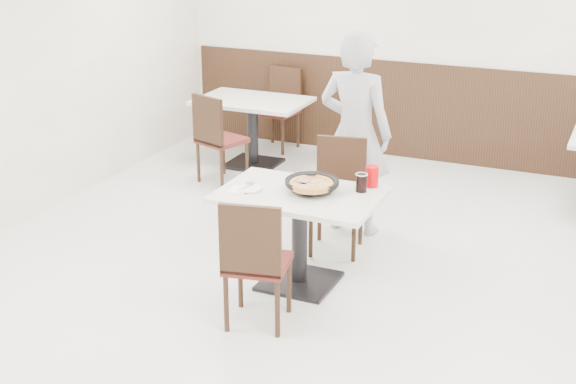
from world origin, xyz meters
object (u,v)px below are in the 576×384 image
at_px(pizza, 311,186).
at_px(diner_person, 355,134).
at_px(chair_far, 337,198).
at_px(bg_chair_left_far, 277,110).
at_px(pizza_pan, 312,186).
at_px(side_plate, 249,189).
at_px(bg_table_left, 253,132).
at_px(bg_chair_left_near, 222,138).
at_px(red_cup, 372,176).
at_px(chair_near, 258,260).
at_px(main_table, 300,239).
at_px(cola_glass, 361,183).

bearing_deg(pizza, diner_person, 93.39).
distance_m(chair_far, bg_chair_left_far, 2.99).
distance_m(pizza_pan, pizza, 0.06).
relative_size(side_plate, bg_table_left, 0.15).
xyz_separation_m(side_plate, bg_chair_left_near, (-1.30, 1.96, -0.28)).
xyz_separation_m(chair_far, red_cup, (0.41, -0.34, 0.35)).
relative_size(chair_near, pizza_pan, 2.92).
bearing_deg(main_table, bg_chair_left_far, 117.30).
xyz_separation_m(cola_glass, red_cup, (0.04, 0.14, 0.02)).
xyz_separation_m(cola_glass, bg_table_left, (-2.04, 2.28, -0.44)).
relative_size(pizza_pan, side_plate, 1.76).
xyz_separation_m(pizza, bg_chair_left_far, (-1.72, 3.15, -0.34)).
height_order(pizza_pan, pizza, pizza).
distance_m(red_cup, diner_person, 0.94).
bearing_deg(pizza, cola_glass, 30.74).
distance_m(bg_chair_left_near, bg_chair_left_far, 1.30).
distance_m(diner_person, bg_table_left, 2.17).
height_order(diner_person, bg_chair_left_near, diner_person).
distance_m(pizza_pan, bg_table_left, 2.99).
bearing_deg(chair_far, chair_near, 76.94).
height_order(diner_person, bg_table_left, diner_person).
height_order(chair_far, side_plate, chair_far).
xyz_separation_m(side_plate, diner_person, (0.39, 1.28, 0.14)).
height_order(chair_far, pizza, chair_far).
distance_m(side_plate, bg_chair_left_far, 3.51).
distance_m(main_table, red_cup, 0.73).
xyz_separation_m(pizza, side_plate, (-0.46, -0.11, -0.05)).
bearing_deg(chair_far, bg_chair_left_far, -65.99).
bearing_deg(red_cup, pizza, -137.47).
distance_m(red_cup, bg_chair_left_near, 2.63).
bearing_deg(pizza_pan, cola_glass, 22.19).
bearing_deg(cola_glass, main_table, -152.62).
xyz_separation_m(bg_table_left, bg_chair_left_far, (-0.01, 0.67, 0.10)).
distance_m(chair_far, bg_chair_left_near, 2.08).
distance_m(red_cup, bg_table_left, 3.02).
distance_m(pizza_pan, bg_chair_left_far, 3.54).
bearing_deg(side_plate, bg_table_left, 115.83).
bearing_deg(bg_chair_left_near, side_plate, -37.80).
bearing_deg(cola_glass, chair_far, 127.55).
bearing_deg(main_table, diner_person, 89.21).
relative_size(pizza_pan, pizza, 1.00).
height_order(chair_near, side_plate, chair_near).
xyz_separation_m(chair_near, red_cup, (0.48, 1.02, 0.35)).
bearing_deg(cola_glass, chair_near, -116.51).
height_order(pizza, bg_table_left, pizza).
xyz_separation_m(cola_glass, bg_chair_left_near, (-2.08, 1.65, -0.34)).
distance_m(side_plate, bg_chair_left_near, 2.37).
relative_size(side_plate, cola_glass, 1.42).
relative_size(cola_glass, diner_person, 0.07).
relative_size(main_table, bg_chair_left_far, 1.26).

